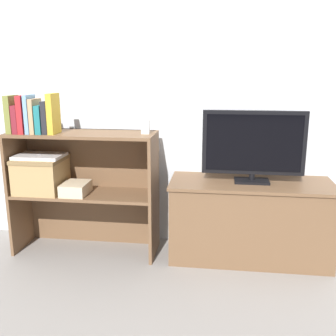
{
  "coord_description": "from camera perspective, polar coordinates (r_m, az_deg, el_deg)",
  "views": [
    {
      "loc": [
        0.32,
        -2.27,
        1.23
      ],
      "look_at": [
        0.0,
        0.17,
        0.61
      ],
      "focal_mm": 42.0,
      "sensor_mm": 36.0,
      "label": 1
    }
  ],
  "objects": [
    {
      "name": "ground_plane",
      "position": [
        2.6,
        -0.49,
        -14.03
      ],
      "size": [
        16.0,
        16.0,
        0.0
      ],
      "primitive_type": "plane",
      "color": "gray"
    },
    {
      "name": "wall_back",
      "position": [
        2.73,
        0.77,
        13.51
      ],
      "size": [
        10.0,
        0.05,
        2.4
      ],
      "color": "silver",
      "rests_on": "ground_plane"
    },
    {
      "name": "tv_stand",
      "position": [
        2.67,
        11.74,
        -7.42
      ],
      "size": [
        1.05,
        0.43,
        0.53
      ],
      "color": "brown",
      "rests_on": "ground_plane"
    },
    {
      "name": "tv",
      "position": [
        2.53,
        12.31,
        3.33
      ],
      "size": [
        0.64,
        0.14,
        0.46
      ],
      "color": "black",
      "rests_on": "tv_stand"
    },
    {
      "name": "bookshelf_lower_tier",
      "position": [
        2.82,
        -11.4,
        -5.94
      ],
      "size": [
        0.97,
        0.33,
        0.42
      ],
      "color": "brown",
      "rests_on": "ground_plane"
    },
    {
      "name": "bookshelf_upper_tier",
      "position": [
        2.71,
        -11.83,
        2.32
      ],
      "size": [
        0.97,
        0.33,
        0.41
      ],
      "color": "brown",
      "rests_on": "bookshelf_lower_tier"
    },
    {
      "name": "book_olive",
      "position": [
        2.73,
        -21.69,
        7.26
      ],
      "size": [
        0.04,
        0.13,
        0.24
      ],
      "color": "olive",
      "rests_on": "bookshelf_upper_tier"
    },
    {
      "name": "book_maroon",
      "position": [
        2.71,
        -20.8,
        6.66
      ],
      "size": [
        0.04,
        0.15,
        0.18
      ],
      "color": "maroon",
      "rests_on": "bookshelf_upper_tier"
    },
    {
      "name": "book_crimson",
      "position": [
        2.69,
        -20.12,
        7.33
      ],
      "size": [
        0.04,
        0.15,
        0.24
      ],
      "color": "#B22328",
      "rests_on": "bookshelf_upper_tier"
    },
    {
      "name": "book_skyblue",
      "position": [
        2.67,
        -19.38,
        7.38
      ],
      "size": [
        0.03,
        0.13,
        0.24
      ],
      "color": "#709ECC",
      "rests_on": "bookshelf_upper_tier"
    },
    {
      "name": "book_tan",
      "position": [
        2.66,
        -18.68,
        7.15
      ],
      "size": [
        0.03,
        0.14,
        0.22
      ],
      "color": "tan",
      "rests_on": "bookshelf_upper_tier"
    },
    {
      "name": "book_teal",
      "position": [
        2.65,
        -17.89,
        6.73
      ],
      "size": [
        0.04,
        0.14,
        0.18
      ],
      "color": "#1E7075",
      "rests_on": "bookshelf_upper_tier"
    },
    {
      "name": "book_charcoal",
      "position": [
        2.63,
        -17.09,
        7.03
      ],
      "size": [
        0.03,
        0.12,
        0.21
      ],
      "color": "#232328",
      "rests_on": "bookshelf_upper_tier"
    },
    {
      "name": "book_mustard",
      "position": [
        2.61,
        -16.3,
        7.58
      ],
      "size": [
        0.04,
        0.14,
        0.25
      ],
      "color": "gold",
      "rests_on": "bookshelf_upper_tier"
    },
    {
      "name": "baby_monitor",
      "position": [
        2.51,
        -3.29,
        6.0
      ],
      "size": [
        0.05,
        0.03,
        0.12
      ],
      "color": "white",
      "rests_on": "bookshelf_upper_tier"
    },
    {
      "name": "storage_basket_left",
      "position": [
        2.78,
        -17.93,
        -0.68
      ],
      "size": [
        0.31,
        0.3,
        0.23
      ],
      "color": "tan",
      "rests_on": "bookshelf_lower_tier"
    },
    {
      "name": "laptop",
      "position": [
        2.75,
        -18.11,
        1.68
      ],
      "size": [
        0.31,
        0.22,
        0.02
      ],
      "color": "white",
      "rests_on": "storage_basket_left"
    },
    {
      "name": "magazine_stack",
      "position": [
        2.67,
        -13.25,
        -2.91
      ],
      "size": [
        0.16,
        0.21,
        0.08
      ],
      "color": "beige",
      "rests_on": "bookshelf_lower_tier"
    }
  ]
}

